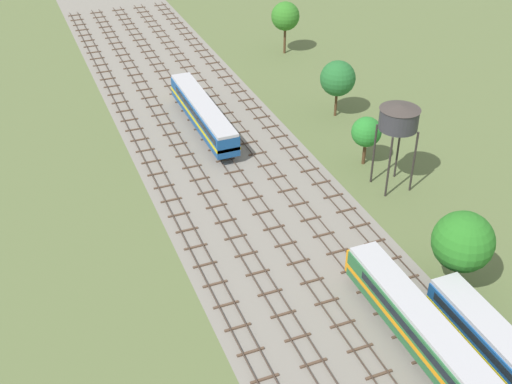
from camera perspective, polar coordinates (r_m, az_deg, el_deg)
The scene contains 14 objects.
ground_plane at distance 79.47m, azimuth -2.84°, elevation 2.96°, with size 480.00×480.00×0.00m, color #5B6B3D.
ballast_bed at distance 79.47m, azimuth -2.84°, elevation 2.97°, with size 21.06×176.00×0.01m, color gray.
track_far_left at distance 78.32m, azimuth -8.98°, elevation 2.18°, with size 2.40×126.00×0.29m.
track_left at distance 79.16m, azimuth -6.00°, elevation 2.79°, with size 2.40×126.00×0.29m.
track_centre_left at distance 80.22m, azimuth -3.08°, elevation 3.38°, with size 2.40×126.00×0.29m.
track_centre at distance 81.49m, azimuth -0.25°, elevation 3.95°, with size 2.40×126.00×0.29m.
track_centre_right at distance 82.96m, azimuth 2.50°, elevation 4.48°, with size 2.40×126.00×0.29m.
diesel_railcar_centre_near at distance 54.28m, azimuth 14.62°, elevation -11.80°, with size 2.96×20.50×3.80m.
diesel_railcar_centre_left_mid at distance 85.00m, azimuth -4.72°, elevation 7.02°, with size 2.96×20.50×3.80m.
water_tower at distance 71.44m, azimuth 12.51°, elevation 6.40°, with size 4.47×4.47×10.25m.
lineside_tree_0 at distance 77.37m, azimuth 9.72°, elevation 5.24°, with size 3.59×3.59×6.12m.
lineside_tree_1 at distance 59.73m, azimuth 17.80°, elevation -4.20°, with size 5.53×5.53×8.08m.
lineside_tree_2 at distance 88.11m, azimuth 7.23°, elevation 9.91°, with size 4.77×4.77×7.88m.
lineside_tree_3 at distance 109.16m, azimuth 2.61°, elevation 15.23°, with size 4.65×4.65×8.62m.
Camera 1 is at (-21.95, -8.99, 40.12)m, focal length 45.32 mm.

